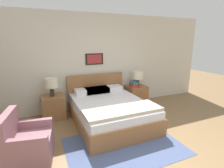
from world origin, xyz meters
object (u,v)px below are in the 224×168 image
at_px(bed, 109,110).
at_px(nightstand_by_door, 136,95).
at_px(table_lamp_near_window, 51,84).
at_px(table_lamp_by_door, 138,76).
at_px(nightstand_near_window, 53,107).
at_px(armchair, 27,144).

distance_m(bed, nightstand_by_door, 1.42).
distance_m(table_lamp_near_window, table_lamp_by_door, 2.41).
xyz_separation_m(bed, table_lamp_near_window, (-1.20, 0.74, 0.60)).
distance_m(bed, table_lamp_by_door, 1.54).
relative_size(nightstand_near_window, table_lamp_by_door, 1.27).
bearing_deg(bed, nightstand_by_door, 32.61).
bearing_deg(bed, nightstand_near_window, 147.32).
relative_size(nightstand_by_door, table_lamp_by_door, 1.27).
relative_size(nightstand_by_door, table_lamp_near_window, 1.27).
relative_size(table_lamp_near_window, table_lamp_by_door, 1.00).
height_order(bed, armchair, bed).
bearing_deg(table_lamp_by_door, bed, -148.57).
height_order(bed, table_lamp_by_door, table_lamp_by_door).
bearing_deg(nightstand_by_door, bed, -147.39).
relative_size(bed, armchair, 2.50).
bearing_deg(armchair, bed, 123.61).
height_order(bed, nightstand_near_window, bed).
distance_m(bed, nightstand_near_window, 1.42).
bearing_deg(armchair, nightstand_by_door, 127.68).
distance_m(nightstand_near_window, table_lamp_by_door, 2.48).
distance_m(armchair, nightstand_by_door, 3.30).
height_order(armchair, nightstand_near_window, armchair).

